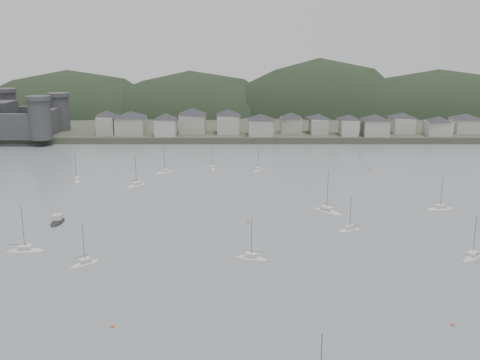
{
  "coord_description": "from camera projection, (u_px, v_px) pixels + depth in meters",
  "views": [
    {
      "loc": [
        0.07,
        -85.7,
        45.57
      ],
      "look_at": [
        0.0,
        75.0,
        6.0
      ],
      "focal_mm": 41.19,
      "sensor_mm": 36.0,
      "label": 1
    }
  ],
  "objects": [
    {
      "name": "ground",
      "position": [
        240.0,
        319.0,
        94.12
      ],
      "size": [
        900.0,
        900.0,
        0.0
      ],
      "primitive_type": "plane",
      "color": "slate",
      "rests_on": "ground"
    },
    {
      "name": "far_shore_land",
      "position": [
        240.0,
        110.0,
        380.2
      ],
      "size": [
        900.0,
        250.0,
        3.0
      ],
      "primitive_type": "cube",
      "color": "#383D2D",
      "rests_on": "ground"
    },
    {
      "name": "forested_ridge",
      "position": [
        248.0,
        134.0,
        358.4
      ],
      "size": [
        851.55,
        103.94,
        102.57
      ],
      "color": "black",
      "rests_on": "ground"
    },
    {
      "name": "waterfront_town",
      "position": [
        343.0,
        122.0,
        270.05
      ],
      "size": [
        451.48,
        28.46,
        12.92
      ],
      "color": "#9D9A8F",
      "rests_on": "far_shore_land"
    },
    {
      "name": "moored_fleet",
      "position": [
        256.0,
        215.0,
        150.49
      ],
      "size": [
        241.22,
        141.67,
        13.31
      ],
      "color": "beige",
      "rests_on": "ground"
    },
    {
      "name": "motor_launch_far",
      "position": [
        58.0,
        222.0,
        144.87
      ],
      "size": [
        2.93,
        7.95,
        3.89
      ],
      "rotation": [
        0.0,
        0.0,
        3.13
      ],
      "color": "black",
      "rests_on": "ground"
    },
    {
      "name": "mooring_buoys",
      "position": [
        223.0,
        244.0,
        128.75
      ],
      "size": [
        134.64,
        119.25,
        0.7
      ],
      "color": "#C26D40",
      "rests_on": "ground"
    }
  ]
}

